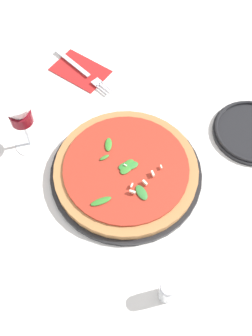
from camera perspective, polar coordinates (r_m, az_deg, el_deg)
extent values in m
plane|color=silver|center=(0.91, 0.46, -2.03)|extent=(6.00, 6.00, 0.00)
cylinder|color=black|center=(0.91, 0.00, -0.77)|extent=(0.35, 0.35, 0.01)
cylinder|color=#AD7542|center=(0.90, 0.00, -0.29)|extent=(0.33, 0.33, 0.02)
cylinder|color=#A82D1E|center=(0.89, 0.00, 0.10)|extent=(0.29, 0.29, 0.01)
ellipsoid|color=#38842C|center=(0.92, -2.56, 3.43)|extent=(0.03, 0.04, 0.01)
ellipsoid|color=#307E31|center=(0.88, 0.35, 0.33)|extent=(0.05, 0.05, 0.01)
ellipsoid|color=#3A7C2C|center=(0.90, -3.26, 1.42)|extent=(0.02, 0.03, 0.01)
ellipsoid|color=#337C29|center=(0.84, -3.65, -4.83)|extent=(0.04, 0.05, 0.01)
ellipsoid|color=#37822D|center=(0.88, 0.17, 0.19)|extent=(0.03, 0.05, 0.01)
ellipsoid|color=#327732|center=(0.85, 2.27, -3.57)|extent=(0.04, 0.04, 0.01)
cube|color=#EFE5C6|center=(0.88, -0.09, 0.40)|extent=(0.01, 0.00, 0.00)
cube|color=#EFE5C6|center=(0.85, 0.94, -3.49)|extent=(0.01, 0.01, 0.01)
cube|color=#EFE5C6|center=(0.86, 2.62, -2.31)|extent=(0.01, 0.01, 0.01)
cube|color=#EFE5C6|center=(0.88, 5.13, 0.17)|extent=(0.01, 0.01, 0.00)
cube|color=#EFE5C6|center=(0.85, 0.85, -2.55)|extent=(0.01, 0.01, 0.01)
cube|color=#EFE5C6|center=(0.87, 3.91, -0.82)|extent=(0.01, 0.01, 0.01)
cylinder|color=white|center=(0.99, -13.68, 3.50)|extent=(0.07, 0.07, 0.00)
cylinder|color=white|center=(0.95, -14.21, 4.95)|extent=(0.01, 0.01, 0.08)
cone|color=white|center=(0.89, -15.34, 8.04)|extent=(0.09, 0.09, 0.08)
cylinder|color=maroon|center=(0.91, -15.01, 7.14)|extent=(0.05, 0.05, 0.03)
cube|color=#B21E1E|center=(1.12, -6.66, 13.92)|extent=(0.15, 0.10, 0.01)
cube|color=silver|center=(1.14, -7.79, 14.90)|extent=(0.14, 0.03, 0.00)
cube|color=silver|center=(1.08, -4.24, 12.30)|extent=(0.03, 0.03, 0.00)
cube|color=silver|center=(1.06, -3.53, 11.23)|extent=(0.04, 0.01, 0.00)
cube|color=silver|center=(1.07, -3.16, 11.48)|extent=(0.04, 0.01, 0.00)
cube|color=silver|center=(1.07, -2.80, 11.74)|extent=(0.04, 0.01, 0.00)
cylinder|color=black|center=(1.03, 17.80, 4.96)|extent=(0.19, 0.19, 0.01)
cylinder|color=silver|center=(0.79, 5.97, -17.43)|extent=(0.03, 0.03, 0.06)
cylinder|color=#B7B7BF|center=(0.76, 6.20, -16.84)|extent=(0.03, 0.03, 0.01)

